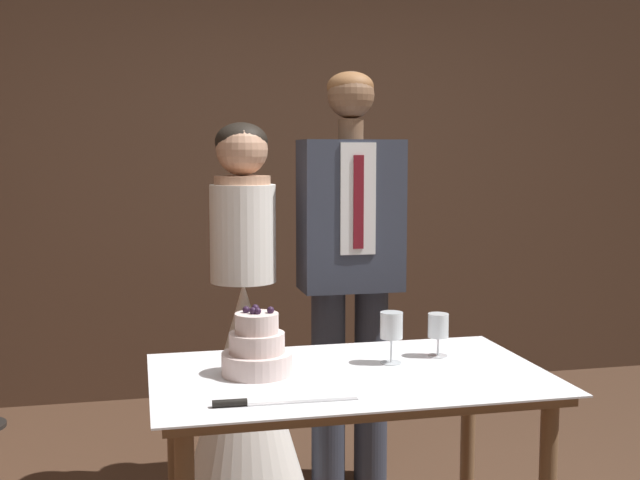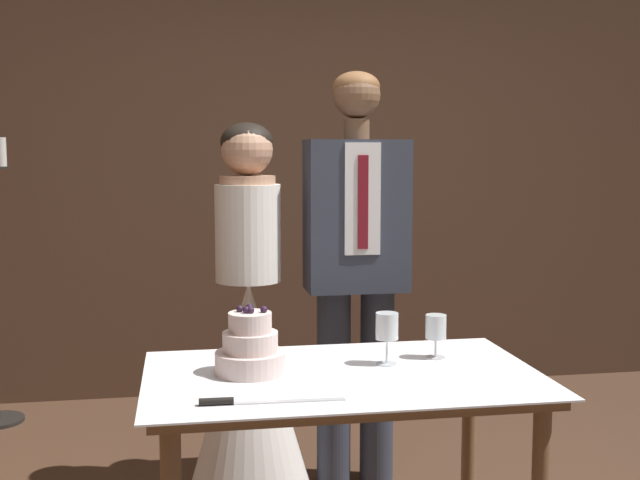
{
  "view_description": "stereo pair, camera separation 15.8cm",
  "coord_description": "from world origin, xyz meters",
  "px_view_note": "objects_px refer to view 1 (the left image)",
  "views": [
    {
      "loc": [
        -0.91,
        -2.56,
        1.48
      ],
      "look_at": [
        -0.24,
        0.36,
        1.15
      ],
      "focal_mm": 45.0,
      "sensor_mm": 36.0,
      "label": 1
    },
    {
      "loc": [
        -0.76,
        -2.6,
        1.48
      ],
      "look_at": [
        -0.24,
        0.36,
        1.15
      ],
      "focal_mm": 45.0,
      "sensor_mm": 36.0,
      "label": 2
    }
  ],
  "objects_px": {
    "cake_knife": "(257,402)",
    "wine_glass_middle": "(438,328)",
    "bride": "(244,357)",
    "tiered_cake": "(257,350)",
    "wine_glass_near": "(391,327)",
    "cake_table": "(349,400)",
    "groom": "(350,256)"
  },
  "relations": [
    {
      "from": "bride",
      "to": "wine_glass_middle",
      "type": "bearing_deg",
      "value": -50.91
    },
    {
      "from": "cake_table",
      "to": "cake_knife",
      "type": "distance_m",
      "value": 0.45
    },
    {
      "from": "wine_glass_near",
      "to": "wine_glass_middle",
      "type": "relative_size",
      "value": 1.16
    },
    {
      "from": "tiered_cake",
      "to": "cake_knife",
      "type": "xyz_separation_m",
      "value": [
        -0.05,
        -0.32,
        -0.07
      ]
    },
    {
      "from": "bride",
      "to": "cake_knife",
      "type": "bearing_deg",
      "value": -95.47
    },
    {
      "from": "wine_glass_near",
      "to": "bride",
      "type": "bearing_deg",
      "value": 117.26
    },
    {
      "from": "cake_knife",
      "to": "cake_table",
      "type": "bearing_deg",
      "value": 39.34
    },
    {
      "from": "wine_glass_near",
      "to": "wine_glass_middle",
      "type": "xyz_separation_m",
      "value": [
        0.19,
        0.05,
        -0.02
      ]
    },
    {
      "from": "tiered_cake",
      "to": "wine_glass_near",
      "type": "bearing_deg",
      "value": 3.54
    },
    {
      "from": "cake_table",
      "to": "bride",
      "type": "xyz_separation_m",
      "value": [
        -0.24,
        0.88,
        -0.07
      ]
    },
    {
      "from": "wine_glass_near",
      "to": "cake_knife",
      "type": "bearing_deg",
      "value": -145.78
    },
    {
      "from": "cake_knife",
      "to": "bride",
      "type": "xyz_separation_m",
      "value": [
        0.11,
        1.14,
        -0.16
      ]
    },
    {
      "from": "wine_glass_middle",
      "to": "groom",
      "type": "relative_size",
      "value": 0.09
    },
    {
      "from": "tiered_cake",
      "to": "wine_glass_near",
      "type": "height_order",
      "value": "tiered_cake"
    },
    {
      "from": "wine_glass_middle",
      "to": "bride",
      "type": "bearing_deg",
      "value": 129.09
    },
    {
      "from": "cake_knife",
      "to": "wine_glass_middle",
      "type": "xyz_separation_m",
      "value": [
        0.71,
        0.4,
        0.1
      ]
    },
    {
      "from": "cake_knife",
      "to": "bride",
      "type": "distance_m",
      "value": 1.16
    },
    {
      "from": "tiered_cake",
      "to": "groom",
      "type": "height_order",
      "value": "groom"
    },
    {
      "from": "tiered_cake",
      "to": "wine_glass_middle",
      "type": "bearing_deg",
      "value": 7.11
    },
    {
      "from": "cake_table",
      "to": "tiered_cake",
      "type": "bearing_deg",
      "value": 169.14
    },
    {
      "from": "tiered_cake",
      "to": "cake_knife",
      "type": "height_order",
      "value": "tiered_cake"
    },
    {
      "from": "cake_table",
      "to": "groom",
      "type": "relative_size",
      "value": 0.71
    },
    {
      "from": "wine_glass_near",
      "to": "bride",
      "type": "xyz_separation_m",
      "value": [
        -0.41,
        0.79,
        -0.28
      ]
    },
    {
      "from": "cake_table",
      "to": "groom",
      "type": "height_order",
      "value": "groom"
    },
    {
      "from": "tiered_cake",
      "to": "bride",
      "type": "relative_size",
      "value": 0.15
    },
    {
      "from": "cake_knife",
      "to": "wine_glass_middle",
      "type": "bearing_deg",
      "value": 31.59
    },
    {
      "from": "wine_glass_middle",
      "to": "groom",
      "type": "xyz_separation_m",
      "value": [
        -0.13,
        0.74,
        0.17
      ]
    },
    {
      "from": "groom",
      "to": "cake_knife",
      "type": "bearing_deg",
      "value": -116.98
    },
    {
      "from": "cake_table",
      "to": "wine_glass_middle",
      "type": "xyz_separation_m",
      "value": [
        0.36,
        0.14,
        0.19
      ]
    },
    {
      "from": "wine_glass_near",
      "to": "cake_table",
      "type": "bearing_deg",
      "value": -153.25
    },
    {
      "from": "tiered_cake",
      "to": "bride",
      "type": "xyz_separation_m",
      "value": [
        0.06,
        0.82,
        -0.24
      ]
    },
    {
      "from": "wine_glass_near",
      "to": "bride",
      "type": "height_order",
      "value": "bride"
    }
  ]
}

